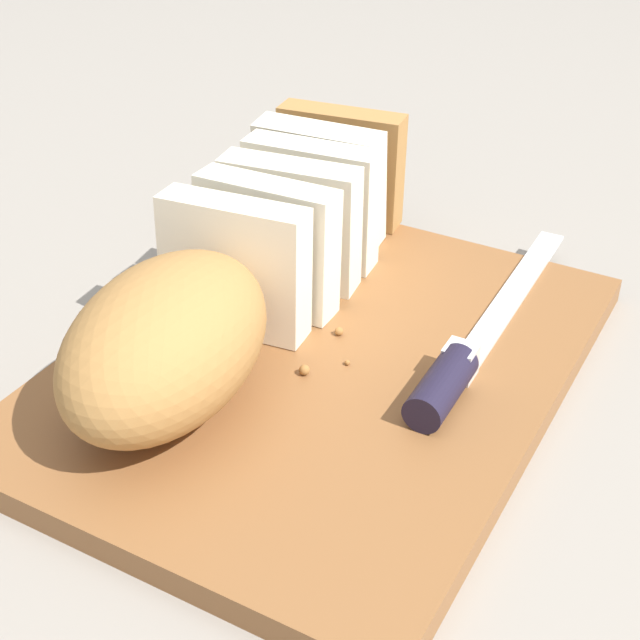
{
  "coord_description": "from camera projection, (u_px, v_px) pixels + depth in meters",
  "views": [
    {
      "loc": [
        -0.46,
        -0.24,
        0.39
      ],
      "look_at": [
        0.0,
        0.0,
        0.05
      ],
      "focal_mm": 52.62,
      "sensor_mm": 36.0,
      "label": 1
    }
  ],
  "objects": [
    {
      "name": "bread_knife",
      "position": [
        459.0,
        364.0,
        0.61
      ],
      "size": [
        0.28,
        0.03,
        0.03
      ],
      "rotation": [
        0.0,
        0.0,
        -0.01
      ],
      "color": "silver",
      "rests_on": "cutting_board"
    },
    {
      "name": "cutting_board",
      "position": [
        320.0,
        368.0,
        0.64
      ],
      "size": [
        0.42,
        0.32,
        0.02
      ],
      "primitive_type": "cube",
      "rotation": [
        0.0,
        0.0,
        -0.04
      ],
      "color": "brown",
      "rests_on": "ground_plane"
    },
    {
      "name": "crumb_near_loaf",
      "position": [
        300.0,
        336.0,
        0.66
      ],
      "size": [
        0.0,
        0.0,
        0.0
      ],
      "primitive_type": "sphere",
      "color": "#996633",
      "rests_on": "cutting_board"
    },
    {
      "name": "crumb_stray_left",
      "position": [
        350.0,
        360.0,
        0.63
      ],
      "size": [
        0.0,
        0.0,
        0.0
      ],
      "primitive_type": "sphere",
      "color": "#996633",
      "rests_on": "cutting_board"
    },
    {
      "name": "crumb_near_knife",
      "position": [
        338.0,
        331.0,
        0.66
      ],
      "size": [
        0.01,
        0.01,
        0.01
      ],
      "primitive_type": "sphere",
      "color": "#996633",
      "rests_on": "cutting_board"
    },
    {
      "name": "ground_plane",
      "position": [
        320.0,
        379.0,
        0.65
      ],
      "size": [
        3.0,
        3.0,
        0.0
      ],
      "primitive_type": "plane",
      "color": "gray"
    },
    {
      "name": "bread_loaf",
      "position": [
        238.0,
        271.0,
        0.64
      ],
      "size": [
        0.39,
        0.13,
        0.1
      ],
      "rotation": [
        0.0,
        0.0,
        0.06
      ],
      "color": "#A8753D",
      "rests_on": "cutting_board"
    },
    {
      "name": "crumb_stray_right",
      "position": [
        306.0,
        370.0,
        0.62
      ],
      "size": [
        0.01,
        0.01,
        0.01
      ],
      "primitive_type": "sphere",
      "color": "#996633",
      "rests_on": "cutting_board"
    }
  ]
}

